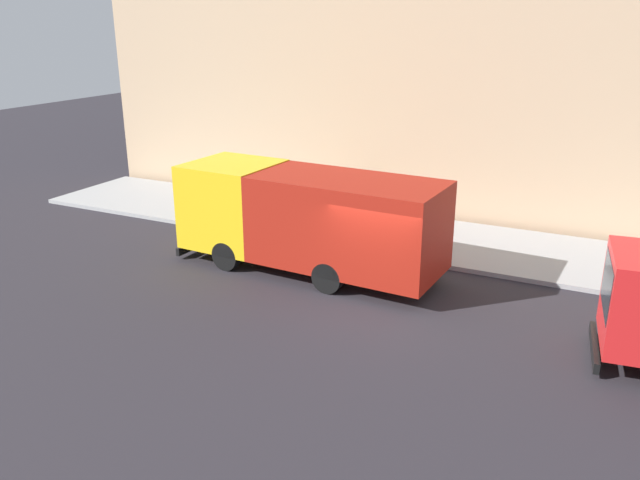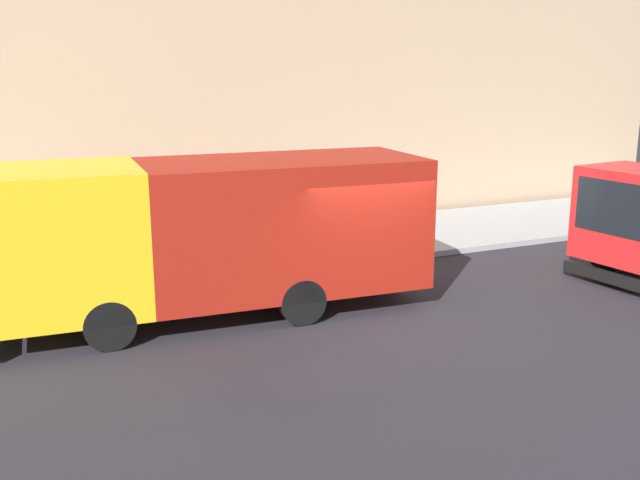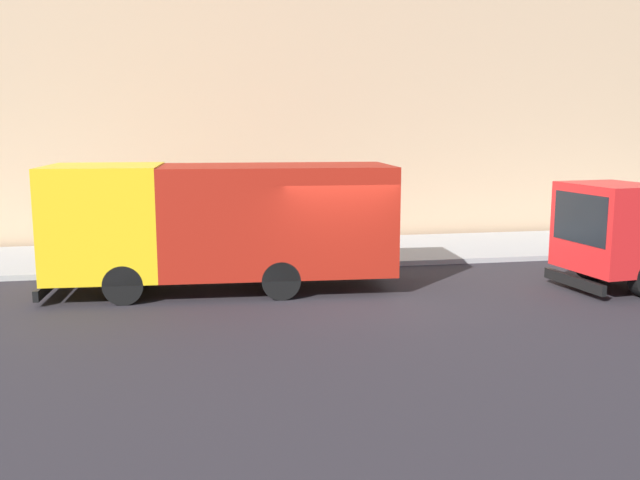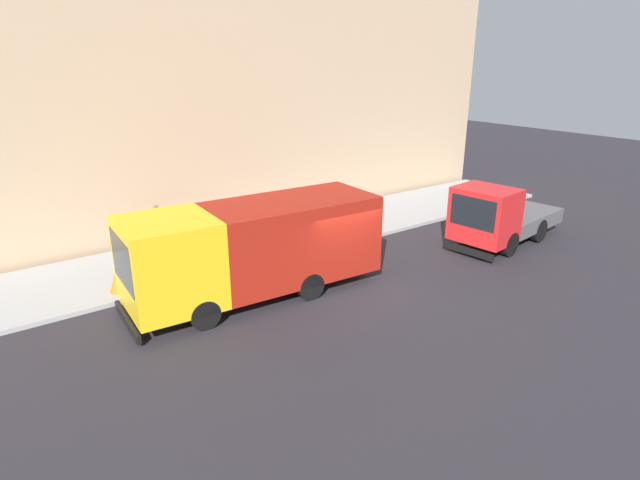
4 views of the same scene
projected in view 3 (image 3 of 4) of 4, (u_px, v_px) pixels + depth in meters
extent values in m
plane|color=#29262C|center=(340.00, 296.00, 15.45)|extent=(80.00, 80.00, 0.00)
cube|color=#A6A6A7|center=(303.00, 252.00, 20.47)|extent=(4.38, 30.00, 0.14)
cube|color=tan|center=(289.00, 89.00, 22.29)|extent=(0.50, 30.00, 9.84)
cube|color=yellow|center=(106.00, 220.00, 15.54)|extent=(2.64, 2.60, 2.47)
cube|color=black|center=(49.00, 208.00, 15.34)|extent=(2.11, 0.18, 1.38)
cube|color=#A31E11|center=(277.00, 218.00, 16.03)|extent=(2.80, 5.36, 2.44)
cube|color=black|center=(50.00, 284.00, 15.61)|extent=(2.41, 0.25, 0.24)
cylinder|color=black|center=(123.00, 285.00, 14.73)|extent=(0.35, 0.87, 0.85)
cylinder|color=black|center=(137.00, 264.00, 16.89)|extent=(0.35, 0.87, 0.85)
cylinder|color=black|center=(281.00, 280.00, 15.15)|extent=(0.35, 0.87, 0.85)
cylinder|color=black|center=(274.00, 261.00, 17.31)|extent=(0.35, 0.87, 0.85)
cube|color=red|center=(611.00, 227.00, 15.88)|extent=(2.33, 1.94, 2.00)
cube|color=black|center=(581.00, 218.00, 15.60)|extent=(1.80, 0.27, 1.12)
cube|color=black|center=(574.00, 281.00, 15.81)|extent=(2.06, 0.36, 0.24)
cylinder|color=black|center=(593.00, 262.00, 17.01)|extent=(0.41, 0.96, 0.93)
cylinder|color=brown|center=(192.00, 241.00, 19.31)|extent=(0.34, 0.34, 0.89)
cylinder|color=maroon|center=(191.00, 214.00, 19.19)|extent=(0.46, 0.46, 0.62)
sphere|color=#966C44|center=(191.00, 199.00, 19.12)|extent=(0.23, 0.23, 0.23)
cylinder|color=#503357|center=(127.00, 249.00, 18.18)|extent=(0.34, 0.34, 0.85)
cylinder|color=#292036|center=(126.00, 222.00, 18.06)|extent=(0.46, 0.46, 0.60)
sphere|color=tan|center=(125.00, 206.00, 17.99)|extent=(0.24, 0.24, 0.24)
cylinder|color=black|center=(181.00, 231.00, 21.41)|extent=(0.36, 0.36, 0.81)
cylinder|color=#251F33|center=(181.00, 209.00, 21.30)|extent=(0.48, 0.48, 0.59)
sphere|color=brown|center=(180.00, 196.00, 21.23)|extent=(0.20, 0.20, 0.20)
cone|color=orange|center=(82.00, 255.00, 17.84)|extent=(0.47, 0.47, 0.67)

